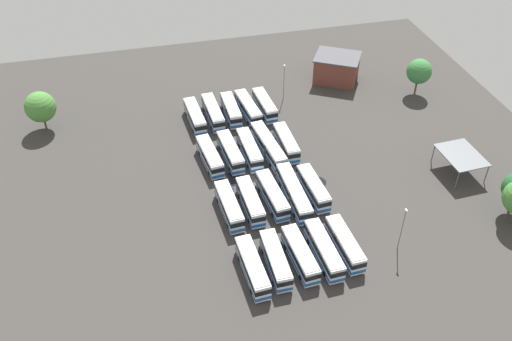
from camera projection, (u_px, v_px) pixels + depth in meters
name	position (u px, v px, depth m)	size (l,w,h in m)	color
ground_plane	(260.00, 179.00, 107.00)	(123.49, 123.49, 0.00)	#383533
bus_row0_slot0	(345.00, 244.00, 91.06)	(11.18, 3.20, 3.63)	silver
bus_row0_slot1	(324.00, 250.00, 90.02)	(11.97, 3.13, 3.63)	silver
bus_row0_slot2	(300.00, 255.00, 89.25)	(11.25, 3.41, 3.63)	silver
bus_row0_slot3	(276.00, 260.00, 88.36)	(11.05, 2.70, 3.63)	silver
bus_row0_slot4	(252.00, 267.00, 87.15)	(11.62, 3.26, 3.63)	silver
bus_row1_slot0	(313.00, 188.00, 102.00)	(11.05, 3.32, 3.63)	silver
bus_row1_slot1	(294.00, 193.00, 100.94)	(14.30, 2.87, 3.63)	silver
bus_row1_slot2	(272.00, 195.00, 100.46)	(11.70, 3.64, 3.63)	silver
bus_row1_slot3	(250.00, 201.00, 99.15)	(11.07, 3.06, 3.63)	silver
bus_row1_slot4	(229.00, 206.00, 98.20)	(11.34, 3.36, 3.63)	silver
bus_row2_slot0	(286.00, 143.00, 112.99)	(10.84, 2.80, 3.63)	silver
bus_row2_slot1	(268.00, 146.00, 112.09)	(14.46, 4.19, 3.63)	silver
bus_row2_slot2	(249.00, 149.00, 111.21)	(11.64, 3.03, 3.63)	silver
bus_row2_slot3	(230.00, 152.00, 110.60)	(11.54, 3.54, 3.63)	silver
bus_row2_slot4	(210.00, 156.00, 109.46)	(11.35, 3.88, 3.63)	silver
bus_row3_slot0	(265.00, 105.00, 124.10)	(11.02, 3.34, 3.63)	silver
bus_row3_slot1	(248.00, 108.00, 123.13)	(12.01, 3.87, 3.63)	silver
bus_row3_slot2	(231.00, 110.00, 122.53)	(10.82, 2.76, 3.63)	silver
bus_row3_slot3	(213.00, 112.00, 121.75)	(11.96, 3.22, 3.63)	silver
bus_row3_slot4	(195.00, 116.00, 120.58)	(11.49, 3.45, 3.63)	silver
depot_building	(337.00, 68.00, 134.63)	(12.88, 13.57, 6.52)	brown
maintenance_shelter	(462.00, 155.00, 106.11)	(9.54, 7.46, 4.30)	slate
lamp_post_near_entrance	(284.00, 81.00, 126.68)	(0.56, 0.28, 8.92)	slate
lamp_post_far_corner	(402.00, 228.00, 89.77)	(0.56, 0.28, 8.99)	slate
tree_east_edge	(40.00, 107.00, 116.54)	(6.58, 6.58, 9.00)	brown
tree_south_edge	(419.00, 71.00, 127.89)	(5.84, 5.84, 8.88)	brown
puddle_front_lane	(230.00, 180.00, 106.81)	(4.30, 4.30, 0.01)	black
puddle_between_rows	(227.00, 190.00, 104.42)	(2.40, 2.40, 0.01)	black
puddle_back_corner	(317.00, 182.00, 106.20)	(3.70, 3.70, 0.01)	black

